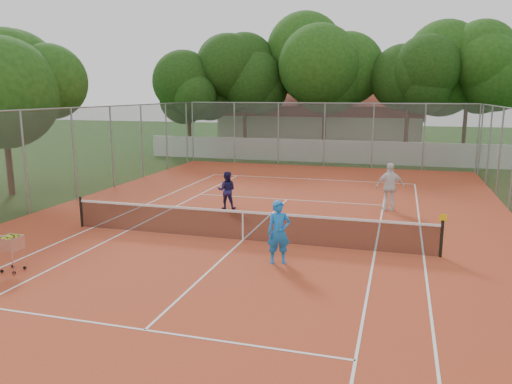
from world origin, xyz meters
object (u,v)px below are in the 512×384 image
(player_far_left, at_px, (227,190))
(ball_hopper, at_px, (12,252))
(player_far_right, at_px, (390,187))
(tennis_net, at_px, (243,225))
(clubhouse, at_px, (322,121))
(player_near, at_px, (279,232))

(player_far_left, bearing_deg, ball_hopper, 58.69)
(player_far_right, bearing_deg, tennis_net, 35.55)
(ball_hopper, bearing_deg, player_far_right, 70.30)
(clubhouse, xyz_separation_m, player_far_right, (6.36, -23.49, -1.22))
(tennis_net, distance_m, player_near, 2.43)
(tennis_net, xyz_separation_m, player_far_left, (-1.95, 4.00, 0.27))
(player_far_right, bearing_deg, player_far_left, -2.66)
(tennis_net, distance_m, clubhouse, 29.12)
(player_near, height_order, player_far_right, player_far_right)
(tennis_net, height_order, ball_hopper, ball_hopper)
(player_far_left, relative_size, ball_hopper, 1.46)
(clubhouse, relative_size, player_near, 9.33)
(player_far_right, xyz_separation_m, ball_hopper, (-9.30, -9.90, -0.44))
(player_far_left, height_order, ball_hopper, player_far_left)
(clubhouse, xyz_separation_m, ball_hopper, (-2.94, -33.39, -1.66))
(player_near, relative_size, ball_hopper, 1.68)
(clubhouse, bearing_deg, player_far_right, -74.86)
(clubhouse, xyz_separation_m, player_near, (3.60, -30.79, -1.30))
(player_far_right, relative_size, ball_hopper, 1.83)
(player_far_right, bearing_deg, clubhouse, -90.95)
(tennis_net, distance_m, ball_hopper, 6.61)
(player_near, height_order, ball_hopper, player_near)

